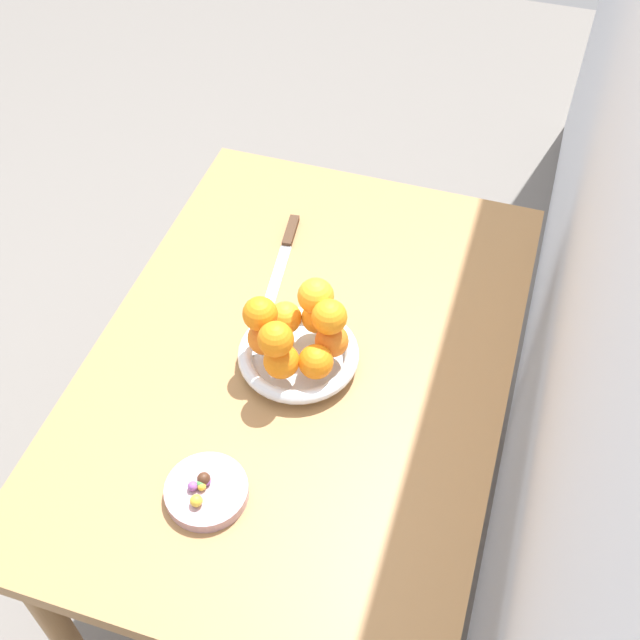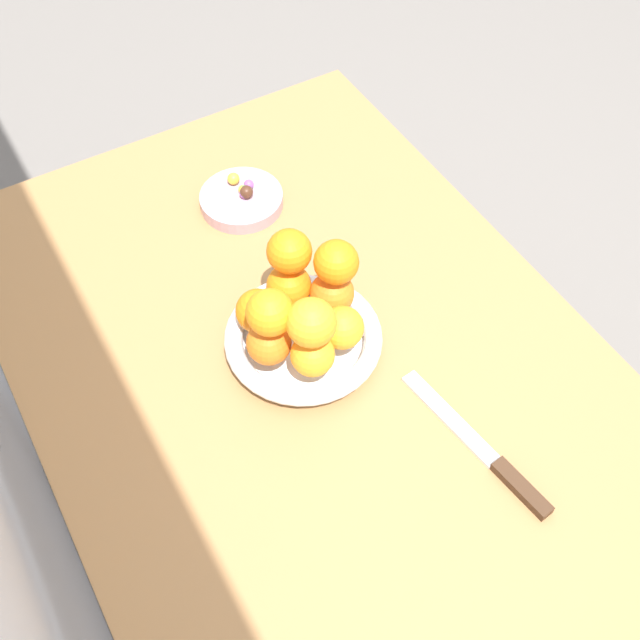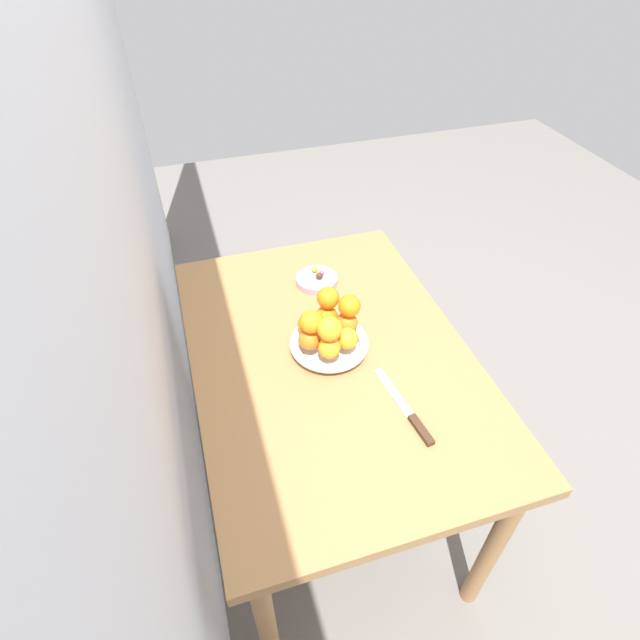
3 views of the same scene
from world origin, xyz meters
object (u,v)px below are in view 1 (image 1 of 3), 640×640
object	(u,v)px
candy_ball_1	(201,484)
dining_table	(302,386)
orange_3	(285,318)
orange_7	(276,339)
orange_6	(316,296)
orange_2	(318,318)
orange_5	(281,361)
knife	(285,252)
fruit_bowl	(300,356)
orange_8	(329,317)
orange_9	(260,314)
orange_1	(332,339)
candy_ball_4	(196,501)
orange_0	(316,362)
orange_4	(265,338)
candy_ball_0	(204,479)
candy_ball_5	(202,486)
candy_ball_2	(206,481)
candy_dish	(207,491)
candy_ball_3	(193,486)

from	to	relation	value
candy_ball_1	dining_table	bearing A→B (deg)	168.79
orange_3	orange_7	world-z (taller)	orange_7
dining_table	orange_6	world-z (taller)	orange_6
orange_2	orange_5	world-z (taller)	orange_5
orange_6	knife	bearing A→B (deg)	-147.44
fruit_bowl	orange_8	xyz separation A→B (m)	(-0.01, 0.05, 0.11)
orange_5	orange_9	size ratio (longest dim) A/B	1.03
orange_2	knife	bearing A→B (deg)	-146.48
orange_1	candy_ball_4	distance (m)	0.37
orange_0	orange_4	world-z (taller)	same
orange_0	orange_1	world-z (taller)	orange_0
orange_2	candy_ball_0	world-z (taller)	orange_2
candy_ball_1	candy_ball_5	bearing A→B (deg)	33.31
orange_2	candy_ball_2	xyz separation A→B (m)	(0.35, -0.08, -0.04)
candy_dish	knife	world-z (taller)	candy_dish
candy_ball_1	candy_ball_4	bearing A→B (deg)	8.95
fruit_bowl	candy_ball_0	bearing A→B (deg)	-12.52
orange_2	knife	size ratio (longest dim) A/B	0.23
candy_ball_0	candy_ball_4	bearing A→B (deg)	5.59
candy_dish	candy_ball_3	xyz separation A→B (m)	(0.01, -0.02, 0.02)
candy_ball_4	dining_table	bearing A→B (deg)	170.54
orange_6	candy_ball_5	world-z (taller)	orange_6
dining_table	orange_8	xyz separation A→B (m)	(-0.00, 0.05, 0.22)
orange_1	fruit_bowl	bearing A→B (deg)	-73.99
orange_5	candy_ball_2	world-z (taller)	orange_5
orange_1	orange_4	bearing A→B (deg)	-73.99
orange_3	orange_0	bearing A→B (deg)	46.01
orange_4	candy_ball_5	world-z (taller)	orange_4
candy_dish	candy_ball_5	distance (m)	0.02
candy_ball_4	orange_5	bearing A→B (deg)	170.31
orange_2	candy_ball_5	bearing A→B (deg)	-12.20
orange_5	orange_9	distance (m)	0.09
fruit_bowl	orange_3	distance (m)	0.08
orange_4	candy_ball_4	distance (m)	0.32
dining_table	candy_ball_4	xyz separation A→B (m)	(0.35, -0.06, 0.12)
candy_ball_0	candy_ball_3	xyz separation A→B (m)	(0.02, -0.01, -0.00)
orange_3	candy_ball_0	distance (m)	0.34
orange_8	candy_ball_2	size ratio (longest dim) A/B	3.88
orange_7	candy_ball_3	xyz separation A→B (m)	(0.25, -0.06, -0.10)
orange_6	candy_ball_4	xyz separation A→B (m)	(0.38, -0.07, -0.10)
orange_2	knife	world-z (taller)	orange_2
candy_dish	knife	distance (m)	0.57
orange_6	orange_9	world-z (taller)	same
dining_table	fruit_bowl	bearing A→B (deg)	16.11
orange_0	orange_2	xyz separation A→B (m)	(-0.10, -0.03, -0.00)
dining_table	candy_ball_4	distance (m)	0.37
candy_ball_0	candy_ball_1	distance (m)	0.01
candy_ball_3	orange_8	bearing A→B (deg)	158.49
candy_ball_5	candy_ball_0	bearing A→B (deg)	-174.54
orange_4	orange_7	bearing A→B (deg)	40.63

